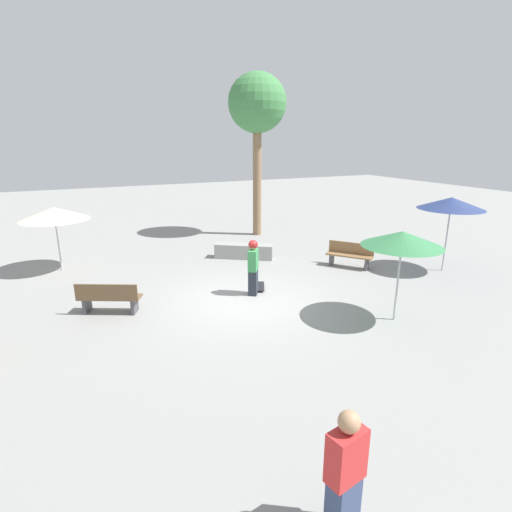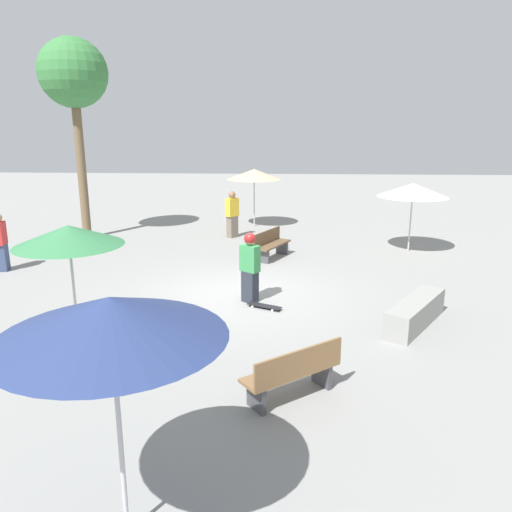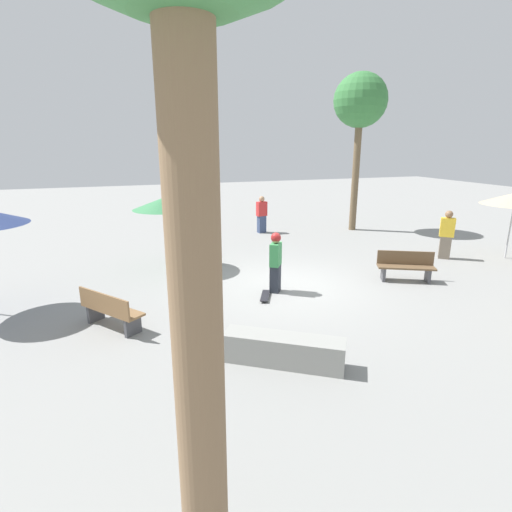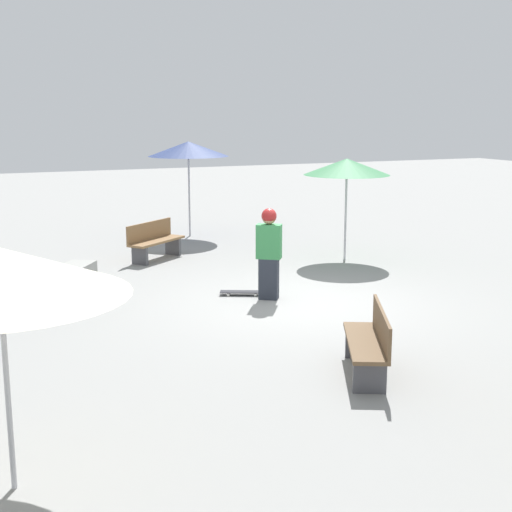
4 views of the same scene
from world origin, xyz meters
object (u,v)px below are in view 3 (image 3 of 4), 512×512
at_px(skater_main, 276,260).
at_px(palm_tree_center_right, 360,103).
at_px(concrete_ledge, 284,350).
at_px(skateboard, 265,296).
at_px(shade_umbrella_green, 164,204).
at_px(bystander_far, 262,215).
at_px(bench_far, 406,266).
at_px(bench_near, 110,310).
at_px(bystander_watching, 446,235).

relative_size(skater_main, palm_tree_center_right, 0.24).
bearing_deg(concrete_ledge, skateboard, 75.55).
relative_size(skater_main, shade_umbrella_green, 0.72).
bearing_deg(bystander_far, bench_far, -87.72).
height_order(bench_far, bystander_far, bystander_far).
bearing_deg(palm_tree_center_right, shade_umbrella_green, -159.77).
bearing_deg(skater_main, bench_near, -42.45).
relative_size(bystander_watching, bystander_far, 1.03).
bearing_deg(bench_near, palm_tree_center_right, 86.86).
height_order(bystander_watching, bystander_far, bystander_watching).
height_order(bench_near, shade_umbrella_green, shade_umbrella_green).
xyz_separation_m(skater_main, shade_umbrella_green, (-2.48, 3.05, 1.21)).
bearing_deg(bystander_far, concrete_ledge, -118.72).
distance_m(skater_main, bench_near, 4.30).
height_order(skater_main, palm_tree_center_right, palm_tree_center_right).
relative_size(palm_tree_center_right, bystander_watching, 4.04).
distance_m(palm_tree_center_right, bystander_far, 6.34).
xyz_separation_m(skater_main, bench_near, (-4.18, -0.92, -0.45)).
distance_m(skater_main, bystander_watching, 6.83).
distance_m(shade_umbrella_green, palm_tree_center_right, 10.03).
xyz_separation_m(skateboard, bystander_far, (2.59, 7.42, 0.76)).
relative_size(skater_main, bench_near, 1.06).
relative_size(skater_main, bystander_far, 1.00).
xyz_separation_m(concrete_ledge, shade_umbrella_green, (-1.26, 6.51, 1.82)).
bearing_deg(bench_far, bench_near, 30.38).
xyz_separation_m(skateboard, bench_far, (4.33, -0.05, 0.37)).
bearing_deg(palm_tree_center_right, bystander_far, 169.59).
height_order(palm_tree_center_right, bystander_far, palm_tree_center_right).
height_order(skateboard, bench_far, bench_far).
height_order(skateboard, bystander_far, bystander_far).
height_order(bench_near, palm_tree_center_right, palm_tree_center_right).
height_order(skater_main, bench_far, skater_main).
bearing_deg(skater_main, palm_tree_center_right, 169.96).
bearing_deg(bystander_far, palm_tree_center_right, -21.30).
xyz_separation_m(skateboard, bystander_watching, (7.17, 1.42, 0.78)).
xyz_separation_m(shade_umbrella_green, bystander_far, (4.65, 4.03, -1.27)).
bearing_deg(palm_tree_center_right, bench_near, -145.58).
relative_size(concrete_ledge, shade_umbrella_green, 0.92).
xyz_separation_m(skater_main, bystander_watching, (6.75, 1.08, -0.04)).
relative_size(bench_near, shade_umbrella_green, 0.68).
distance_m(bench_far, shade_umbrella_green, 7.45).
height_order(skater_main, bench_near, skater_main).
relative_size(bench_far, shade_umbrella_green, 0.72).
height_order(concrete_ledge, bench_near, bench_near).
xyz_separation_m(skater_main, bench_far, (3.92, -0.39, -0.45)).
xyz_separation_m(skateboard, bench_near, (-3.76, -0.57, 0.37)).
height_order(skater_main, concrete_ledge, skater_main).
bearing_deg(shade_umbrella_green, skateboard, -58.65).
bearing_deg(bystander_watching, concrete_ledge, -110.18).
bearing_deg(skateboard, shade_umbrella_green, -123.28).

